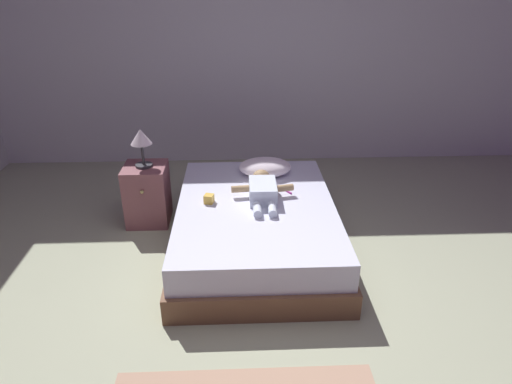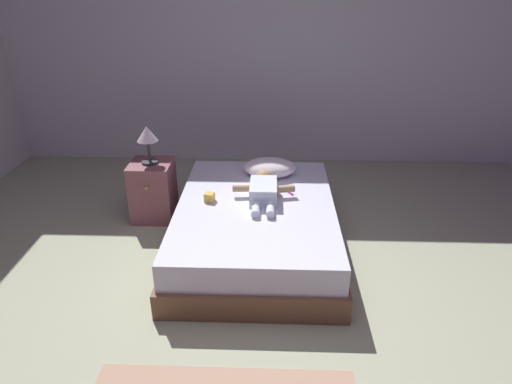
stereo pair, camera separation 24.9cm
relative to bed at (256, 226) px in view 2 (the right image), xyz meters
name	(u,v)px [view 2 (the right image)]	position (x,y,z in m)	size (l,w,h in m)	color
ground_plane	(269,337)	(0.11, -1.02, -0.20)	(8.00, 8.00, 0.00)	#A5AB8C
wall_behind_bed	(273,42)	(0.11, 1.98, 1.14)	(8.00, 0.12, 2.68)	silver
bed	(256,226)	(0.00, 0.00, 0.00)	(1.27, 1.80, 0.40)	brown
pillow	(270,167)	(0.10, 0.55, 0.28)	(0.46, 0.33, 0.15)	white
baby	(264,190)	(0.06, 0.11, 0.27)	(0.50, 0.62, 0.15)	silver
toothbrush	(287,191)	(0.25, 0.23, 0.21)	(0.10, 0.15, 0.02)	#B93499
nightstand	(153,191)	(-0.94, 0.48, 0.07)	(0.36, 0.39, 0.53)	#824B51
lamp	(147,137)	(-0.94, 0.48, 0.58)	(0.18, 0.18, 0.33)	#333338
toy_block	(210,197)	(-0.37, 0.03, 0.24)	(0.08, 0.08, 0.07)	gold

